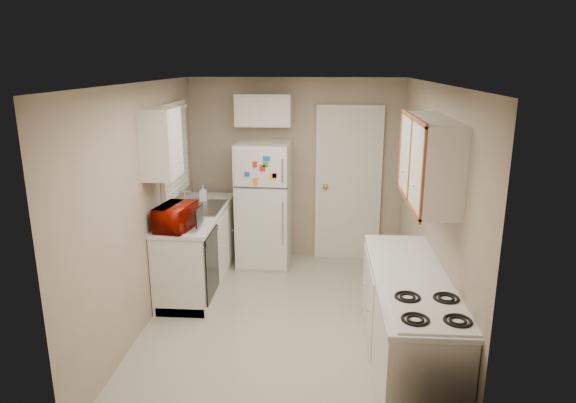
{
  "coord_description": "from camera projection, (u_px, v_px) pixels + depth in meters",
  "views": [
    {
      "loc": [
        0.37,
        -4.75,
        2.59
      ],
      "look_at": [
        0.0,
        0.5,
        1.15
      ],
      "focal_mm": 32.0,
      "sensor_mm": 36.0,
      "label": 1
    }
  ],
  "objects": [
    {
      "name": "floor",
      "position": [
        285.0,
        322.0,
        5.28
      ],
      "size": [
        3.8,
        3.8,
        0.0
      ],
      "primitive_type": "plane",
      "color": "beige",
      "rests_on": "ground"
    },
    {
      "name": "sink",
      "position": [
        200.0,
        211.0,
        6.14
      ],
      "size": [
        0.54,
        0.74,
        0.16
      ],
      "primitive_type": "cube",
      "color": "gray",
      "rests_on": "left_counter"
    },
    {
      "name": "left_counter",
      "position": [
        198.0,
        248.0,
        6.11
      ],
      "size": [
        0.6,
        1.8,
        0.9
      ],
      "primitive_type": "cube",
      "color": "silver",
      "rests_on": "floor"
    },
    {
      "name": "wall_front",
      "position": [
        260.0,
        297.0,
        3.14
      ],
      "size": [
        2.8,
        2.8,
        0.0
      ],
      "primitive_type": "plane",
      "color": "tan",
      "rests_on": "floor"
    },
    {
      "name": "upper_cabinet_right",
      "position": [
        430.0,
        160.0,
        4.24
      ],
      "size": [
        0.3,
        1.2,
        0.7
      ],
      "primitive_type": "cube",
      "color": "silver",
      "rests_on": "wall_right"
    },
    {
      "name": "dishwasher",
      "position": [
        211.0,
        264.0,
        5.5
      ],
      "size": [
        0.03,
        0.58,
        0.72
      ],
      "primitive_type": "cube",
      "color": "black",
      "rests_on": "floor"
    },
    {
      "name": "stove",
      "position": [
        426.0,
        370.0,
        3.72
      ],
      "size": [
        0.57,
        0.7,
        0.85
      ],
      "primitive_type": "cube",
      "rotation": [
        0.0,
        0.0,
        0.0
      ],
      "color": "silver",
      "rests_on": "floor"
    },
    {
      "name": "ceiling",
      "position": [
        284.0,
        83.0,
        4.65
      ],
      "size": [
        3.8,
        3.8,
        0.0
      ],
      "primitive_type": "plane",
      "color": "white",
      "rests_on": "floor"
    },
    {
      "name": "upper_cabinet_left",
      "position": [
        161.0,
        144.0,
        5.11
      ],
      "size": [
        0.3,
        0.45,
        0.7
      ],
      "primitive_type": "cube",
      "color": "silver",
      "rests_on": "wall_left"
    },
    {
      "name": "soap_bottle",
      "position": [
        203.0,
        193.0,
        6.4
      ],
      "size": [
        0.11,
        0.11,
        0.2
      ],
      "primitive_type": "imported",
      "rotation": [
        0.0,
        0.0,
        0.19
      ],
      "color": "silver",
      "rests_on": "left_counter"
    },
    {
      "name": "microwave",
      "position": [
        176.0,
        215.0,
        5.32
      ],
      "size": [
        0.5,
        0.33,
        0.31
      ],
      "primitive_type": "imported",
      "rotation": [
        0.0,
        0.0,
        1.41
      ],
      "color": "#7F0A00",
      "rests_on": "left_counter"
    },
    {
      "name": "wall_back",
      "position": [
        295.0,
        170.0,
        6.79
      ],
      "size": [
        2.8,
        2.8,
        0.0
      ],
      "primitive_type": "plane",
      "color": "tan",
      "rests_on": "floor"
    },
    {
      "name": "refrigerator",
      "position": [
        264.0,
        205.0,
        6.61
      ],
      "size": [
        0.69,
        0.67,
        1.62
      ],
      "primitive_type": "cube",
      "rotation": [
        0.0,
        0.0,
        -0.04
      ],
      "color": "silver",
      "rests_on": "floor"
    },
    {
      "name": "wall_left",
      "position": [
        143.0,
        207.0,
        5.06
      ],
      "size": [
        3.8,
        3.8,
        0.0
      ],
      "primitive_type": "plane",
      "color": "tan",
      "rests_on": "floor"
    },
    {
      "name": "interior_door",
      "position": [
        348.0,
        185.0,
        6.76
      ],
      "size": [
        0.86,
        0.06,
        2.08
      ],
      "primitive_type": "cube",
      "color": "silver",
      "rests_on": "floor"
    },
    {
      "name": "right_counter",
      "position": [
        407.0,
        325.0,
        4.32
      ],
      "size": [
        0.6,
        2.0,
        0.9
      ],
      "primitive_type": "cube",
      "color": "silver",
      "rests_on": "floor"
    },
    {
      "name": "cabinet_over_fridge",
      "position": [
        263.0,
        110.0,
        6.47
      ],
      "size": [
        0.7,
        0.3,
        0.4
      ],
      "primitive_type": "cube",
      "color": "silver",
      "rests_on": "wall_back"
    },
    {
      "name": "wall_right",
      "position": [
        431.0,
        213.0,
        4.87
      ],
      "size": [
        3.8,
        3.8,
        0.0
      ],
      "primitive_type": "plane",
      "color": "tan",
      "rests_on": "floor"
    },
    {
      "name": "window_blinds",
      "position": [
        175.0,
        150.0,
        5.96
      ],
      "size": [
        0.1,
        0.98,
        1.08
      ],
      "primitive_type": "cube",
      "color": "silver",
      "rests_on": "wall_left"
    }
  ]
}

